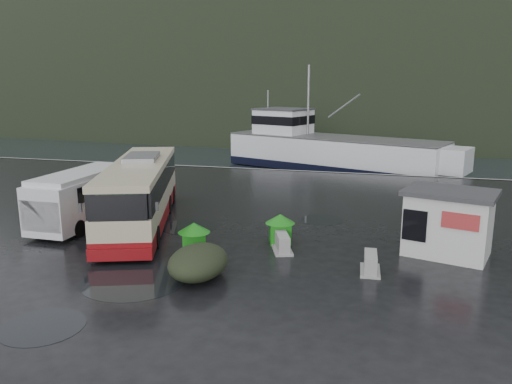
% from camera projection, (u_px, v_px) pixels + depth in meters
% --- Properties ---
extents(ground, '(160.00, 160.00, 0.00)m').
position_uv_depth(ground, '(190.00, 242.00, 23.19)').
color(ground, black).
rests_on(ground, ground).
extents(harbor_water, '(300.00, 180.00, 0.02)m').
position_uv_depth(harbor_water, '(353.00, 111.00, 127.13)').
color(harbor_water, black).
rests_on(harbor_water, ground).
extents(quay_edge, '(160.00, 0.60, 1.50)m').
position_uv_depth(quay_edge, '(280.00, 170.00, 42.09)').
color(quay_edge, '#999993').
rests_on(quay_edge, ground).
extents(headland, '(780.00, 540.00, 570.00)m').
position_uv_depth(headland, '(391.00, 97.00, 256.96)').
color(headland, black).
rests_on(headland, ground).
extents(coach_bus, '(7.00, 12.73, 3.51)m').
position_uv_depth(coach_bus, '(142.00, 223.00, 26.20)').
color(coach_bus, '#BFB391').
rests_on(coach_bus, ground).
extents(white_van, '(2.42, 6.80, 2.83)m').
position_uv_depth(white_van, '(85.00, 224.00, 26.03)').
color(white_van, silver).
rests_on(white_van, ground).
extents(waste_bin_left, '(1.28, 1.28, 1.39)m').
position_uv_depth(waste_bin_left, '(195.00, 254.00, 21.58)').
color(waste_bin_left, '#1A8317').
rests_on(waste_bin_left, ground).
extents(waste_bin_right, '(1.24, 1.24, 1.37)m').
position_uv_depth(waste_bin_right, '(280.00, 243.00, 23.04)').
color(waste_bin_right, '#1A8317').
rests_on(waste_bin_right, ground).
extents(dome_tent, '(2.38, 3.20, 1.20)m').
position_uv_depth(dome_tent, '(199.00, 277.00, 19.00)').
color(dome_tent, '#242C1A').
rests_on(dome_tent, ground).
extents(ticket_kiosk, '(4.27, 3.68, 2.83)m').
position_uv_depth(ticket_kiosk, '(445.00, 254.00, 21.51)').
color(ticket_kiosk, silver).
rests_on(ticket_kiosk, ground).
extents(jersey_barrier_a, '(0.83, 1.55, 0.75)m').
position_uv_depth(jersey_barrier_a, '(370.00, 272.00, 19.50)').
color(jersey_barrier_a, '#999993').
rests_on(jersey_barrier_a, ground).
extents(jersey_barrier_b, '(1.26, 1.73, 0.78)m').
position_uv_depth(jersey_barrier_b, '(282.00, 251.00, 21.92)').
color(jersey_barrier_b, '#999993').
rests_on(jersey_barrier_b, ground).
extents(fishing_trawler, '(26.20, 14.71, 10.36)m').
position_uv_depth(fishing_trawler, '(333.00, 156.00, 50.17)').
color(fishing_trawler, silver).
rests_on(fishing_trawler, ground).
extents(puddles, '(9.06, 16.54, 0.01)m').
position_uv_depth(puddles, '(173.00, 260.00, 20.80)').
color(puddles, black).
rests_on(puddles, ground).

